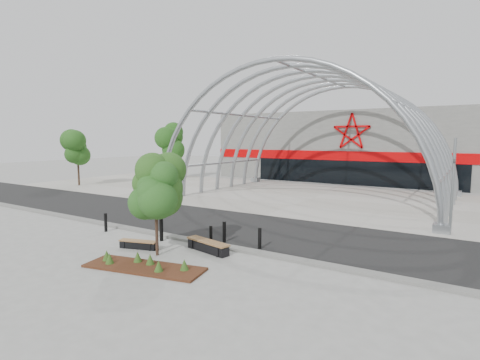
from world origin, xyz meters
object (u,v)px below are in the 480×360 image
(street_tree_0, at_px, (155,186))
(bollard_2, at_px, (224,232))
(bench_0, at_px, (138,245))
(bench_1, at_px, (208,246))
(signal_pole, at_px, (453,185))
(street_tree_1, at_px, (156,192))

(street_tree_0, bearing_deg, bollard_2, 57.39)
(bench_0, xyz_separation_m, bench_1, (2.93, 1.32, 0.06))
(bench_0, bearing_deg, bollard_2, 47.30)
(street_tree_0, distance_m, bollard_2, 4.02)
(street_tree_0, bearing_deg, bench_0, -168.03)
(street_tree_0, bearing_deg, signal_pole, 43.03)
(signal_pole, xyz_separation_m, bench_0, (-11.73, -10.26, -2.43))
(bench_1, height_order, bollard_2, bollard_2)
(signal_pole, relative_size, street_tree_0, 1.24)
(street_tree_0, relative_size, bench_1, 1.68)
(street_tree_0, distance_m, street_tree_1, 0.65)
(bench_0, xyz_separation_m, bollard_2, (2.70, 2.92, 0.32))
(bench_0, relative_size, bench_1, 0.76)
(street_tree_0, height_order, bench_0, street_tree_0)
(bollard_2, bearing_deg, street_tree_1, -112.19)
(signal_pole, bearing_deg, bench_1, -134.55)
(signal_pole, bearing_deg, street_tree_1, -134.52)
(street_tree_1, distance_m, bench_0, 2.91)
(street_tree_1, distance_m, bench_1, 3.30)
(street_tree_1, relative_size, bench_1, 1.57)
(street_tree_0, height_order, street_tree_1, street_tree_0)
(bollard_2, bearing_deg, bench_0, -132.70)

